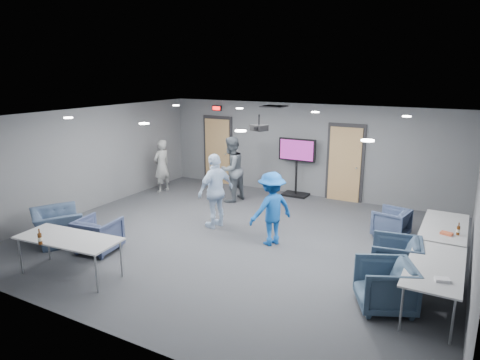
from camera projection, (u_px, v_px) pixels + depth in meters
The scene contains 29 objects.
floor at pixel (240, 238), 9.49m from camera, with size 9.00×9.00×0.00m, color #35383C.
ceiling at pixel (240, 116), 8.81m from camera, with size 9.00×9.00×0.00m, color silver.
wall_back at pixel (305, 150), 12.55m from camera, with size 9.00×0.02×2.70m, color slate.
wall_front at pixel (97, 244), 5.76m from camera, with size 9.00×0.02×2.70m, color slate.
wall_left at pixel (90, 159), 11.25m from camera, with size 0.02×8.00×2.70m, color slate.
wall_right at pixel (479, 212), 7.05m from camera, with size 0.02×8.00×2.70m, color slate.
door_left at pixel (218, 151), 13.98m from camera, with size 1.06×0.17×2.24m.
door_right at pixel (345, 164), 12.02m from camera, with size 1.06×0.17×2.24m.
exit_sign at pixel (217, 108), 13.61m from camera, with size 0.32×0.08×0.16m.
hvac_diffuser at pixel (274, 106), 11.43m from camera, with size 0.60×0.60×0.03m, color black.
downlights at pixel (240, 117), 8.82m from camera, with size 6.18×3.78×0.02m.
person_a at pixel (162, 166), 12.95m from camera, with size 0.59×0.39×1.61m, color gray.
person_b at pixel (231, 169), 12.00m from camera, with size 0.90×0.70×1.85m, color #555E67.
person_c at pixel (216, 191), 10.00m from camera, with size 1.04×0.43×1.77m, color silver.
person_d at pixel (271, 209), 9.02m from camera, with size 1.02×0.59×1.58m, color #1951A4.
chair_right_a at pixel (391, 223), 9.52m from camera, with size 0.69×0.71×0.65m, color #3C4968.
chair_right_b at pixel (395, 260), 7.52m from camera, with size 0.83×0.85×0.78m, color #324257.
chair_right_c at pixel (385, 286), 6.62m from camera, with size 0.82×0.85×0.77m, color #3A4E64.
chair_front_a at pixel (98, 235), 8.73m from camera, with size 0.77×0.79×0.72m, color #3B4566.
chair_front_b at pixel (57, 226), 9.23m from camera, with size 1.09×0.95×0.71m, color #394962.
table_right_a at pixel (444, 228), 8.19m from camera, with size 0.80×1.92×0.73m.
table_right_b at pixel (435, 267), 6.57m from camera, with size 0.82×1.96×0.73m.
table_front_left at pixel (69, 240), 7.63m from camera, with size 1.98×0.97×0.73m.
bottle_front at pixel (40, 239), 7.30m from camera, with size 0.07×0.07×0.28m.
bottle_right at pixel (458, 230), 7.72m from camera, with size 0.06×0.06×0.24m.
snack_box at pixel (447, 233), 7.75m from camera, with size 0.20×0.13×0.04m, color #D05934.
wrapper at pixel (442, 280), 6.04m from camera, with size 0.19×0.13×0.04m, color silver.
tv_stand at pixel (297, 164), 12.50m from camera, with size 1.12×0.53×1.71m.
projector at pixel (259, 128), 9.35m from camera, with size 0.39×0.36×0.35m.
Camera 1 is at (4.27, -7.77, 3.63)m, focal length 32.00 mm.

